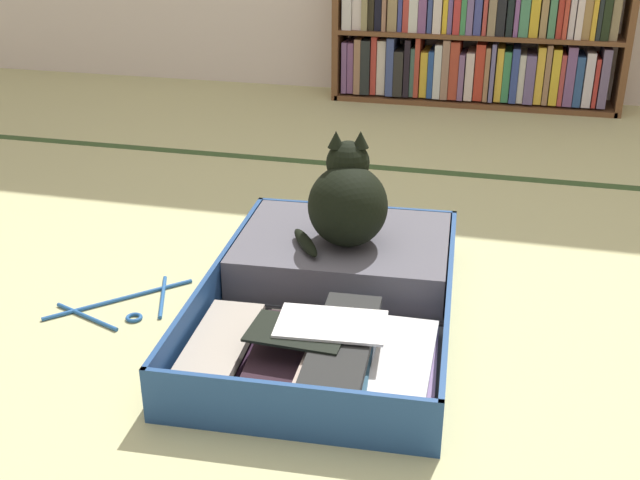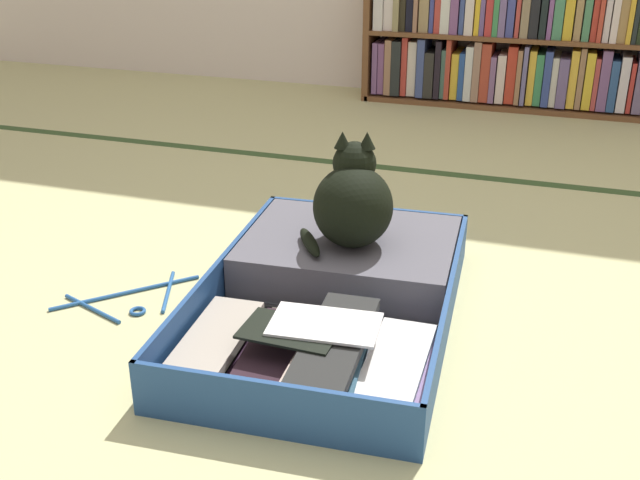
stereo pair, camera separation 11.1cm
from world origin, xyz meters
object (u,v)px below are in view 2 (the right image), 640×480
Objects in this scene: open_suitcase at (337,288)px; black_cat at (353,202)px; clothes_hanger at (130,299)px; bookshelf at (508,39)px.

open_suitcase is 3.30× the size of black_cat.
black_cat is at bearing 26.63° from clothes_hanger.
open_suitcase is at bearing -95.11° from bookshelf.
bookshelf reaches higher than open_suitcase.
open_suitcase reaches higher than clothes_hanger.
clothes_hanger is (-0.51, -0.13, -0.05)m from open_suitcase.
clothes_hanger is at bearing -153.37° from black_cat.
bookshelf is 1.44× the size of open_suitcase.
open_suitcase is at bearing -91.30° from black_cat.
bookshelf is 2.11m from open_suitcase.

